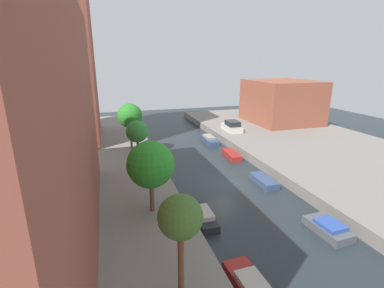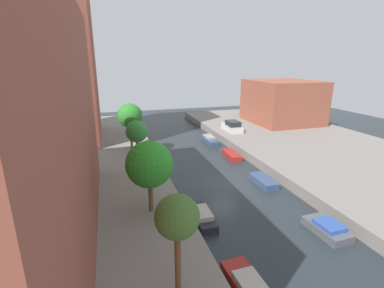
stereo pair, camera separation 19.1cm
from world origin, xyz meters
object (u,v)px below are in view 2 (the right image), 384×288
at_px(low_block_right, 282,102).
at_px(street_tree_1, 149,165).
at_px(moored_boat_left_1, 249,287).
at_px(parked_car, 232,127).
at_px(moored_boat_right_4, 210,140).
at_px(street_tree_0, 177,219).
at_px(street_tree_3, 130,116).
at_px(moored_boat_right_1, 327,228).
at_px(moored_boat_right_2, 263,181).
at_px(street_tree_2, 137,132).
at_px(moored_boat_right_3, 232,155).
at_px(apartment_tower_far, 48,36).
at_px(moored_boat_left_2, 203,216).

height_order(low_block_right, street_tree_1, low_block_right).
bearing_deg(moored_boat_left_1, parked_car, 67.20).
distance_m(low_block_right, moored_boat_right_4, 15.98).
distance_m(street_tree_0, street_tree_1, 7.81).
bearing_deg(street_tree_3, parked_car, 17.00).
bearing_deg(moored_boat_right_1, parked_car, 80.38).
distance_m(street_tree_1, moored_boat_right_4, 21.19).
distance_m(moored_boat_left_1, moored_boat_right_4, 26.44).
height_order(moored_boat_left_1, moored_boat_right_2, moored_boat_left_1).
distance_m(street_tree_2, moored_boat_right_4, 15.38).
height_order(parked_car, moored_boat_right_3, parked_car).
bearing_deg(apartment_tower_far, street_tree_2, -58.73).
bearing_deg(moored_boat_right_4, street_tree_1, -121.37).
relative_size(street_tree_1, street_tree_2, 1.04).
relative_size(street_tree_2, moored_boat_right_2, 1.47).
distance_m(street_tree_3, parked_car, 16.08).
relative_size(parked_car, moored_boat_left_1, 1.16).
height_order(street_tree_3, parked_car, street_tree_3).
distance_m(parked_car, moored_boat_right_2, 16.64).
height_order(street_tree_1, moored_boat_right_4, street_tree_1).
distance_m(low_block_right, street_tree_0, 39.84).
xyz_separation_m(street_tree_1, street_tree_2, (0.00, 7.76, 0.35)).
xyz_separation_m(parked_car, moored_boat_left_2, (-11.55, -20.39, -1.26)).
relative_size(apartment_tower_far, street_tree_2, 5.34).
distance_m(street_tree_1, moored_boat_right_1, 12.55).
relative_size(moored_boat_left_2, moored_boat_right_4, 0.86).
height_order(moored_boat_left_1, moored_boat_right_4, moored_boat_right_4).
height_order(moored_boat_left_2, moored_boat_right_4, moored_boat_right_4).
xyz_separation_m(low_block_right, street_tree_0, (-25.43, -30.67, 0.47)).
height_order(low_block_right, moored_boat_right_4, low_block_right).
xyz_separation_m(low_block_right, moored_boat_right_3, (-14.21, -11.67, -4.13)).
height_order(moored_boat_left_2, moored_boat_right_2, moored_boat_left_2).
xyz_separation_m(low_block_right, moored_boat_left_2, (-21.92, -23.67, -4.07)).
xyz_separation_m(apartment_tower_far, moored_boat_right_2, (19.51, -18.35, -13.56)).
distance_m(street_tree_0, street_tree_3, 22.78).
xyz_separation_m(low_block_right, moored_boat_right_1, (-14.48, -27.47, -4.08)).
xyz_separation_m(moored_boat_left_1, moored_boat_right_3, (7.62, 18.86, -0.07)).
bearing_deg(moored_boat_right_4, street_tree_0, -112.97).
distance_m(street_tree_3, moored_boat_left_2, 16.80).
bearing_deg(moored_boat_right_1, street_tree_3, 119.22).
distance_m(apartment_tower_far, moored_boat_right_2, 30.02).
distance_m(apartment_tower_far, street_tree_0, 32.14).
height_order(low_block_right, parked_car, low_block_right).
height_order(street_tree_0, moored_boat_right_1, street_tree_0).
height_order(street_tree_3, moored_boat_right_3, street_tree_3).
bearing_deg(low_block_right, parked_car, -162.45).
distance_m(street_tree_1, moored_boat_left_2, 5.41).
bearing_deg(street_tree_3, moored_boat_right_1, -60.78).
bearing_deg(low_block_right, moored_boat_left_2, -132.80).
relative_size(street_tree_0, street_tree_2, 1.02).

